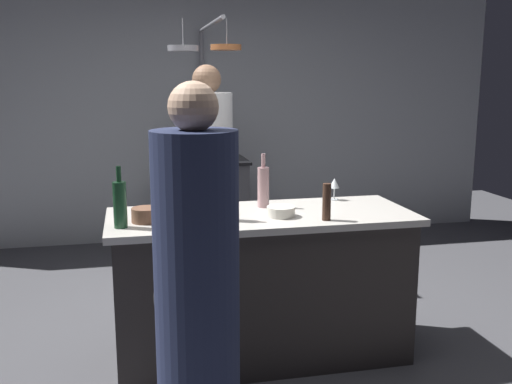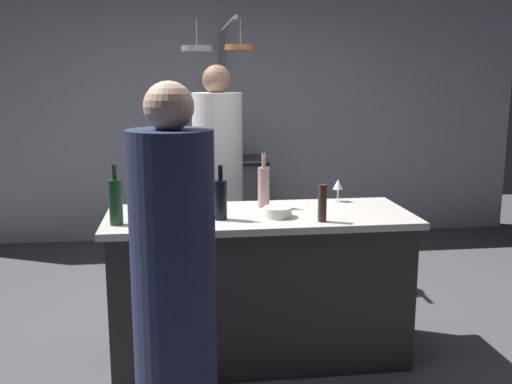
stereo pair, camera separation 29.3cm
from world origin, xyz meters
TOP-DOWN VIEW (x-y plane):
  - ground_plane at (0.00, 0.00)m, footprint 9.00×9.00m
  - back_wall at (0.00, 2.85)m, footprint 6.40×0.16m
  - kitchen_island at (0.00, 0.00)m, footprint 1.80×0.72m
  - stove_range at (0.00, 2.45)m, footprint 0.80×0.64m
  - chef at (-0.17, 1.06)m, footprint 0.38×0.38m
  - bar_stool_left at (-0.54, -0.62)m, footprint 0.28×0.28m
  - guest_left at (-0.50, -0.97)m, footprint 0.35×0.35m
  - overhead_pot_rack at (-0.06, 2.00)m, footprint 0.60×1.41m
  - pepper_mill at (0.32, -0.24)m, footprint 0.05×0.05m
  - wine_bottle_dark at (-0.24, -0.12)m, footprint 0.07×0.07m
  - wine_bottle_rose at (0.05, 0.17)m, footprint 0.07×0.07m
  - wine_bottle_green at (-0.81, -0.16)m, footprint 0.07×0.07m
  - wine_glass_by_chef at (-0.32, 0.25)m, footprint 0.07×0.07m
  - wine_glass_near_left_guest at (-0.39, -0.11)m, footprint 0.07×0.07m
  - wine_glass_near_right_guest at (0.55, 0.27)m, footprint 0.07×0.07m
  - mixing_bowl_wooden at (-0.68, -0.06)m, footprint 0.16×0.16m
  - mixing_bowl_ceramic at (0.09, -0.10)m, footprint 0.16×0.16m

SIDE VIEW (x-z plane):
  - ground_plane at x=0.00m, z-range 0.00..0.00m
  - bar_stool_left at x=-0.54m, z-range 0.04..0.72m
  - stove_range at x=0.00m, z-range 0.00..0.89m
  - kitchen_island at x=0.00m, z-range 0.00..0.90m
  - guest_left at x=-0.50m, z-range -0.06..1.62m
  - chef at x=-0.17m, z-range -0.06..1.72m
  - mixing_bowl_ceramic at x=0.09m, z-range 0.90..0.96m
  - mixing_bowl_wooden at x=-0.68m, z-range 0.90..0.98m
  - pepper_mill at x=0.32m, z-range 0.90..1.11m
  - wine_glass_by_chef at x=-0.32m, z-range 0.93..1.08m
  - wine_glass_near_left_guest at x=-0.39m, z-range 0.93..1.08m
  - wine_glass_near_right_guest at x=0.55m, z-range 0.93..1.08m
  - wine_bottle_dark at x=-0.24m, z-range 0.86..1.18m
  - wine_bottle_green at x=-0.81m, z-range 0.86..1.20m
  - wine_bottle_rose at x=0.05m, z-range 0.86..1.20m
  - back_wall at x=0.00m, z-range 0.00..2.60m
  - overhead_pot_rack at x=-0.06m, z-range 0.57..2.74m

